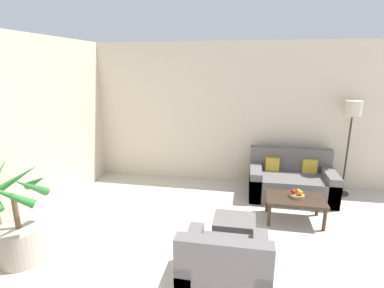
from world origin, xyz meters
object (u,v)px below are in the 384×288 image
Objects in this scene: fruit_bowl at (297,196)px; apple_red at (293,191)px; apple_green at (298,191)px; armchair at (225,269)px; ottoman at (234,232)px; potted_palm at (19,230)px; orange_fruit at (300,193)px; sofa_loveseat at (291,182)px; coffee_table at (295,201)px; floor_lamp at (352,117)px.

apple_red is at bearing 163.07° from fruit_bowl.
apple_green is 1.98m from armchair.
ottoman is at bearing -134.75° from apple_red.
potted_palm is at bearing -154.06° from apple_red.
orange_fruit is 1.24m from ottoman.
apple_red is at bearing 45.25° from ottoman.
potted_palm is 0.87× the size of sofa_loveseat.
potted_palm reaches higher than orange_fruit.
apple_green is (-0.01, -0.81, 0.18)m from sofa_loveseat.
fruit_bowl reaches higher than coffee_table.
fruit_bowl is (0.03, 0.02, 0.08)m from coffee_table.
sofa_loveseat is (3.39, 2.46, -0.13)m from potted_palm.
orange_fruit is at bearing 24.82° from potted_palm.
coffee_table is at bearing 175.85° from orange_fruit.
apple_green is (-0.95, -1.08, -0.96)m from floor_lamp.
orange_fruit is (0.09, -0.04, 0.00)m from apple_red.
potted_palm reaches higher than apple_green.
orange_fruit is (0.01, -0.08, 0.01)m from apple_green.
orange_fruit is at bearing -24.27° from apple_red.
fruit_bowl is 0.07m from orange_fruit.
armchair is at bearing -120.77° from orange_fruit.
apple_red is 1.10× the size of apple_green.
apple_red is at bearing -152.59° from apple_green.
armchair is (-1.92, -2.80, -1.16)m from floor_lamp.
floor_lamp reaches higher than apple_green.
apple_green is (0.08, 0.04, -0.00)m from apple_red.
sofa_loveseat reaches higher than coffee_table.
coffee_table is at bearing -49.62° from apple_red.
apple_red is (-1.03, -1.12, -0.96)m from floor_lamp.
coffee_table is 0.96× the size of armchair.
potted_palm is 3.74m from orange_fruit.
fruit_bowl is 1.22m from ottoman.
armchair reaches higher than orange_fruit.
ottoman is (-0.92, -1.69, -0.08)m from sofa_loveseat.
armchair is at bearing -94.06° from ottoman.
apple_green reaches higher than ottoman.
potted_palm is at bearing -147.83° from floor_lamp.
fruit_bowl is at bearing 25.32° from potted_palm.
floor_lamp is 25.69× the size of apple_green.
ottoman is (-1.86, -1.96, -1.22)m from floor_lamp.
armchair is at bearing -124.45° from floor_lamp.
fruit_bowl is 0.08m from apple_red.
floor_lamp is at bearing 55.55° from armchair.
ottoman is at bearing -138.95° from orange_fruit.
coffee_table is at bearing -121.75° from apple_green.
floor_lamp is 2.96m from ottoman.
sofa_loveseat is 0.88m from apple_red.
orange_fruit reaches higher than apple_red.
coffee_table is at bearing 60.78° from armchair.
apple_red is (3.31, 1.61, 0.06)m from potted_palm.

